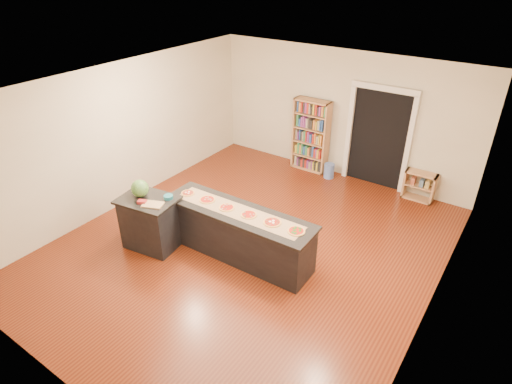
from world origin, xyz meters
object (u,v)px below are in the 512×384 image
Objects in this scene: kitchen_island at (239,234)px; waste_bin at (329,171)px; bookshelf at (311,136)px; watermelon at (140,188)px; low_shelf at (419,186)px; side_counter at (151,222)px.

waste_bin is (-0.01, 3.46, -0.27)m from kitchen_island.
watermelon is at bearing -102.88° from bookshelf.
low_shelf is (2.55, 0.02, -0.53)m from bookshelf.
side_counter is at bearing -157.15° from kitchen_island.
bookshelf is 5.71× the size of watermelon.
bookshelf is at bearing -179.62° from low_shelf.
watermelon is (-1.57, -0.62, 0.65)m from kitchen_island.
waste_bin is at bearing 69.08° from watermelon.
side_counter is 0.63m from watermelon.
side_counter is (-1.41, -0.63, 0.04)m from kitchen_island.
side_counter reaches higher than waste_bin.
kitchen_island is 9.02× the size of watermelon.
bookshelf is (0.81, 4.23, 0.36)m from side_counter.
low_shelf is (3.36, 4.25, -0.17)m from side_counter.
kitchen_island is at bearing 15.53° from side_counter.
bookshelf is (-0.60, 3.61, 0.40)m from kitchen_island.
bookshelf is at bearing 166.30° from waste_bin.
low_shelf is at bearing 50.36° from watermelon.
side_counter is 5.42m from low_shelf.
watermelon is (-0.15, 0.01, 0.61)m from side_counter.
kitchen_island reaches higher than low_shelf.
low_shelf is at bearing 0.38° from bookshelf.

